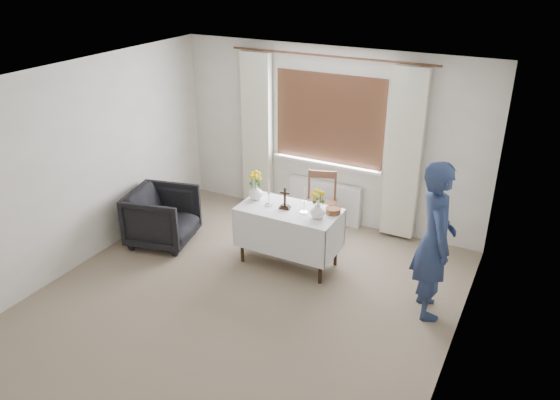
{
  "coord_description": "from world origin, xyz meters",
  "views": [
    {
      "loc": [
        2.75,
        -4.26,
        3.65
      ],
      "look_at": [
        0.07,
        0.89,
        0.96
      ],
      "focal_mm": 35.0,
      "sensor_mm": 36.0,
      "label": 1
    }
  ],
  "objects_px": {
    "wooden_chair": "(320,206)",
    "flower_vase_right": "(318,210)",
    "wooden_cross": "(285,198)",
    "flower_vase_left": "(256,192)",
    "armchair": "(162,217)",
    "person": "(434,240)",
    "altar_table": "(289,236)"
  },
  "relations": [
    {
      "from": "wooden_chair",
      "to": "flower_vase_right",
      "type": "xyz_separation_m",
      "value": [
        0.34,
        -0.89,
        0.4
      ]
    },
    {
      "from": "wooden_cross",
      "to": "flower_vase_left",
      "type": "relative_size",
      "value": 1.45
    },
    {
      "from": "armchair",
      "to": "flower_vase_left",
      "type": "relative_size",
      "value": 4.36
    },
    {
      "from": "wooden_cross",
      "to": "flower_vase_right",
      "type": "height_order",
      "value": "wooden_cross"
    },
    {
      "from": "armchair",
      "to": "person",
      "type": "relative_size",
      "value": 0.47
    },
    {
      "from": "wooden_chair",
      "to": "flower_vase_right",
      "type": "distance_m",
      "value": 1.03
    },
    {
      "from": "armchair",
      "to": "flower_vase_right",
      "type": "bearing_deg",
      "value": -96.86
    },
    {
      "from": "altar_table",
      "to": "wooden_cross",
      "type": "xyz_separation_m",
      "value": [
        -0.05,
        -0.01,
        0.52
      ]
    },
    {
      "from": "altar_table",
      "to": "flower_vase_right",
      "type": "relative_size",
      "value": 6.52
    },
    {
      "from": "wooden_chair",
      "to": "person",
      "type": "distance_m",
      "value": 2.06
    },
    {
      "from": "flower_vase_right",
      "to": "wooden_chair",
      "type": "bearing_deg",
      "value": 111.12
    },
    {
      "from": "wooden_cross",
      "to": "wooden_chair",
      "type": "bearing_deg",
      "value": 74.39
    },
    {
      "from": "armchair",
      "to": "flower_vase_right",
      "type": "xyz_separation_m",
      "value": [
        2.15,
        0.24,
        0.48
      ]
    },
    {
      "from": "altar_table",
      "to": "person",
      "type": "height_order",
      "value": "person"
    },
    {
      "from": "wooden_chair",
      "to": "wooden_cross",
      "type": "xyz_separation_m",
      "value": [
        -0.11,
        -0.84,
        0.44
      ]
    },
    {
      "from": "altar_table",
      "to": "flower_vase_right",
      "type": "height_order",
      "value": "flower_vase_right"
    },
    {
      "from": "person",
      "to": "armchair",
      "type": "bearing_deg",
      "value": 66.84
    },
    {
      "from": "wooden_chair",
      "to": "person",
      "type": "relative_size",
      "value": 0.52
    },
    {
      "from": "wooden_chair",
      "to": "wooden_cross",
      "type": "height_order",
      "value": "wooden_cross"
    },
    {
      "from": "wooden_cross",
      "to": "flower_vase_right",
      "type": "bearing_deg",
      "value": -13.31
    },
    {
      "from": "altar_table",
      "to": "armchair",
      "type": "distance_m",
      "value": 1.78
    },
    {
      "from": "altar_table",
      "to": "person",
      "type": "distance_m",
      "value": 1.87
    },
    {
      "from": "wooden_chair",
      "to": "flower_vase_left",
      "type": "bearing_deg",
      "value": -143.83
    },
    {
      "from": "wooden_chair",
      "to": "wooden_cross",
      "type": "relative_size",
      "value": 3.3
    },
    {
      "from": "flower_vase_left",
      "to": "flower_vase_right",
      "type": "height_order",
      "value": "same"
    },
    {
      "from": "person",
      "to": "wooden_cross",
      "type": "height_order",
      "value": "person"
    },
    {
      "from": "person",
      "to": "flower_vase_left",
      "type": "xyz_separation_m",
      "value": [
        -2.3,
        0.26,
        -0.02
      ]
    },
    {
      "from": "wooden_chair",
      "to": "armchair",
      "type": "distance_m",
      "value": 2.13
    },
    {
      "from": "wooden_cross",
      "to": "flower_vase_right",
      "type": "distance_m",
      "value": 0.46
    },
    {
      "from": "armchair",
      "to": "flower_vase_left",
      "type": "distance_m",
      "value": 1.38
    },
    {
      "from": "person",
      "to": "flower_vase_right",
      "type": "height_order",
      "value": "person"
    },
    {
      "from": "person",
      "to": "flower_vase_right",
      "type": "distance_m",
      "value": 1.4
    }
  ]
}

